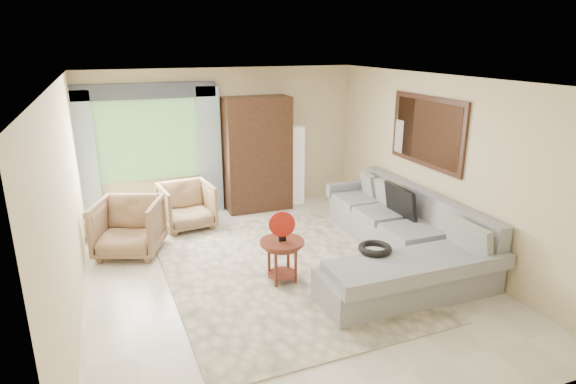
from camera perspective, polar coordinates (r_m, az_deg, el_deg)
name	(u,v)px	position (r m, az deg, el deg)	size (l,w,h in m)	color
ground	(280,274)	(6.65, -0.95, -9.75)	(6.00, 6.00, 0.00)	silver
area_rug	(282,271)	(6.71, -0.75, -9.40)	(3.00, 4.00, 0.02)	beige
sectional_sofa	(400,242)	(7.14, 13.18, -5.75)	(2.30, 3.46, 0.90)	gray
tv_screen	(400,201)	(7.49, 13.16, -1.08)	(0.06, 0.74, 0.48)	black
garden_hose	(375,248)	(6.19, 10.26, -6.61)	(0.43, 0.43, 0.09)	black
coffee_table	(282,260)	(6.34, -0.70, -8.10)	(0.58, 0.58, 0.58)	#4D2114
red_disc	(282,224)	(6.14, -0.71, -3.84)	(0.34, 0.34, 0.03)	#A51C10
armchair_left	(129,227)	(7.49, -18.35, -3.98)	(0.89, 0.92, 0.84)	olive
armchair_right	(187,206)	(8.29, -11.90, -1.62)	(0.82, 0.85, 0.77)	#967251
potted_plant	(97,221)	(8.31, -21.68, -3.20)	(0.52, 0.45, 0.57)	#999999
armoire	(257,154)	(8.90, -3.64, 4.48)	(1.20, 0.55, 2.10)	black
floor_lamp	(296,166)	(9.28, 1.01, 3.16)	(0.24, 0.24, 1.50)	silver
window	(148,140)	(8.72, -16.26, 5.90)	(1.80, 0.04, 1.40)	#669E59
curtain_left	(84,161)	(8.66, -22.98, 3.45)	(0.40, 0.08, 2.30)	#9EB7CC
curtain_right	(210,151)	(8.82, -9.26, 4.84)	(0.40, 0.08, 2.30)	#9EB7CC
valance	(144,91)	(8.53, -16.70, 11.42)	(2.40, 0.12, 0.26)	#1E232D
wall_mirror	(426,132)	(7.53, 16.07, 6.90)	(0.05, 1.70, 1.05)	black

